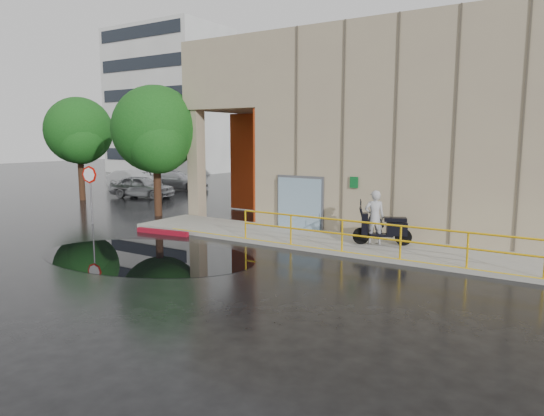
{
  "coord_description": "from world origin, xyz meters",
  "views": [
    {
      "loc": [
        9.53,
        -10.93,
        3.79
      ],
      "look_at": [
        0.73,
        3.0,
        1.36
      ],
      "focal_mm": 32.0,
      "sensor_mm": 36.0,
      "label": 1
    }
  ],
  "objects_px": {
    "scooter": "(383,219)",
    "car_c": "(176,180)",
    "tree_near": "(156,133)",
    "car_b": "(134,180)",
    "tree_far": "(79,133)",
    "car_a": "(142,187)",
    "red_curb": "(162,232)",
    "stop_sign": "(90,182)",
    "person": "(375,217)"
  },
  "relations": [
    {
      "from": "scooter",
      "to": "car_c",
      "type": "distance_m",
      "value": 21.56
    },
    {
      "from": "scooter",
      "to": "tree_near",
      "type": "height_order",
      "value": "tree_near"
    },
    {
      "from": "car_b",
      "to": "tree_far",
      "type": "bearing_deg",
      "value": -159.1
    },
    {
      "from": "car_a",
      "to": "car_c",
      "type": "bearing_deg",
      "value": 3.93
    },
    {
      "from": "red_curb",
      "to": "car_b",
      "type": "bearing_deg",
      "value": 141.7
    },
    {
      "from": "tree_near",
      "to": "stop_sign",
      "type": "bearing_deg",
      "value": -107.48
    },
    {
      "from": "person",
      "to": "stop_sign",
      "type": "bearing_deg",
      "value": -18.93
    },
    {
      "from": "person",
      "to": "car_c",
      "type": "distance_m",
      "value": 21.32
    },
    {
      "from": "scooter",
      "to": "car_b",
      "type": "xyz_separation_m",
      "value": [
        -21.39,
        8.27,
        -0.3
      ]
    },
    {
      "from": "stop_sign",
      "to": "red_curb",
      "type": "bearing_deg",
      "value": 12.65
    },
    {
      "from": "tree_far",
      "to": "stop_sign",
      "type": "bearing_deg",
      "value": -34.2
    },
    {
      "from": "stop_sign",
      "to": "car_a",
      "type": "bearing_deg",
      "value": 136.46
    },
    {
      "from": "stop_sign",
      "to": "car_b",
      "type": "xyz_separation_m",
      "value": [
        -8.97,
        10.44,
        -1.13
      ]
    },
    {
      "from": "red_curb",
      "to": "car_c",
      "type": "distance_m",
      "value": 16.41
    },
    {
      "from": "stop_sign",
      "to": "tree_far",
      "type": "bearing_deg",
      "value": 158.4
    },
    {
      "from": "red_curb",
      "to": "car_b",
      "type": "distance_m",
      "value": 16.85
    },
    {
      "from": "red_curb",
      "to": "car_b",
      "type": "xyz_separation_m",
      "value": [
        -13.21,
        10.43,
        0.64
      ]
    },
    {
      "from": "car_b",
      "to": "tree_far",
      "type": "xyz_separation_m",
      "value": [
        1.77,
        -5.55,
        3.26
      ]
    },
    {
      "from": "car_c",
      "to": "tree_far",
      "type": "bearing_deg",
      "value": 155.57
    },
    {
      "from": "tree_far",
      "to": "scooter",
      "type": "bearing_deg",
      "value": -7.89
    },
    {
      "from": "car_a",
      "to": "car_c",
      "type": "xyz_separation_m",
      "value": [
        -1.41,
        4.55,
        -0.01
      ]
    },
    {
      "from": "stop_sign",
      "to": "tree_near",
      "type": "relative_size",
      "value": 0.41
    },
    {
      "from": "car_b",
      "to": "car_c",
      "type": "bearing_deg",
      "value": -48.54
    },
    {
      "from": "car_b",
      "to": "tree_near",
      "type": "bearing_deg",
      "value": -123.37
    },
    {
      "from": "stop_sign",
      "to": "tree_far",
      "type": "height_order",
      "value": "tree_far"
    },
    {
      "from": "scooter",
      "to": "tree_far",
      "type": "distance_m",
      "value": 20.02
    },
    {
      "from": "stop_sign",
      "to": "car_c",
      "type": "relative_size",
      "value": 0.54
    },
    {
      "from": "car_b",
      "to": "car_c",
      "type": "relative_size",
      "value": 0.94
    },
    {
      "from": "scooter",
      "to": "stop_sign",
      "type": "distance_m",
      "value": 12.64
    },
    {
      "from": "car_a",
      "to": "tree_near",
      "type": "relative_size",
      "value": 0.66
    },
    {
      "from": "person",
      "to": "car_a",
      "type": "relative_size",
      "value": 0.45
    },
    {
      "from": "car_b",
      "to": "tree_far",
      "type": "relative_size",
      "value": 0.72
    },
    {
      "from": "person",
      "to": "red_curb",
      "type": "relative_size",
      "value": 0.77
    },
    {
      "from": "car_a",
      "to": "scooter",
      "type": "bearing_deg",
      "value": -120.88
    },
    {
      "from": "red_curb",
      "to": "car_a",
      "type": "distance_m",
      "value": 12.23
    },
    {
      "from": "stop_sign",
      "to": "tree_far",
      "type": "xyz_separation_m",
      "value": [
        -7.19,
        4.89,
        2.13
      ]
    },
    {
      "from": "scooter",
      "to": "car_b",
      "type": "height_order",
      "value": "scooter"
    },
    {
      "from": "car_b",
      "to": "red_curb",
      "type": "bearing_deg",
      "value": -125.12
    },
    {
      "from": "car_a",
      "to": "car_b",
      "type": "bearing_deg",
      "value": 41.14
    },
    {
      "from": "car_a",
      "to": "car_c",
      "type": "height_order",
      "value": "car_a"
    },
    {
      "from": "person",
      "to": "tree_near",
      "type": "xyz_separation_m",
      "value": [
        -11.16,
        0.95,
        2.9
      ]
    },
    {
      "from": "person",
      "to": "tree_near",
      "type": "height_order",
      "value": "tree_near"
    },
    {
      "from": "car_b",
      "to": "car_a",
      "type": "bearing_deg",
      "value": -122.36
    },
    {
      "from": "person",
      "to": "car_b",
      "type": "relative_size",
      "value": 0.42
    },
    {
      "from": "person",
      "to": "car_c",
      "type": "relative_size",
      "value": 0.39
    },
    {
      "from": "car_a",
      "to": "tree_far",
      "type": "bearing_deg",
      "value": 131.72
    },
    {
      "from": "car_b",
      "to": "car_c",
      "type": "height_order",
      "value": "car_b"
    },
    {
      "from": "car_c",
      "to": "tree_far",
      "type": "xyz_separation_m",
      "value": [
        -0.58,
        -7.41,
        3.31
      ]
    },
    {
      "from": "car_a",
      "to": "tree_far",
      "type": "distance_m",
      "value": 4.8
    },
    {
      "from": "person",
      "to": "car_c",
      "type": "bearing_deg",
      "value": -57.36
    }
  ]
}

